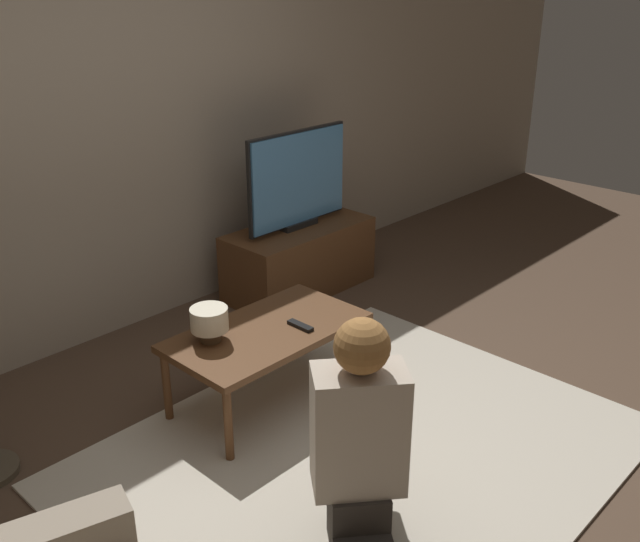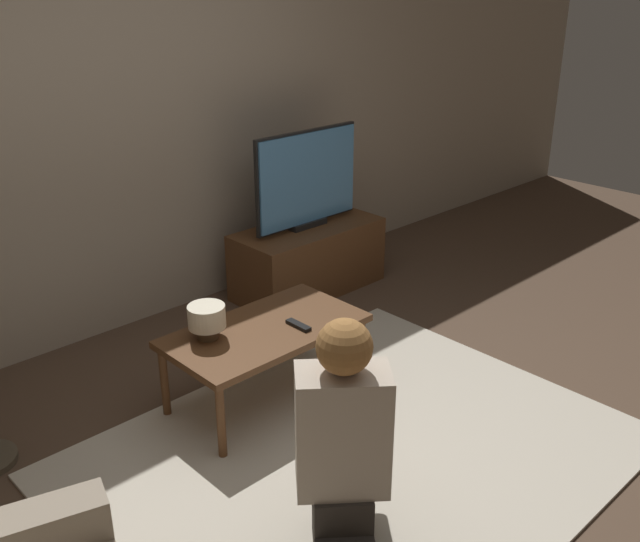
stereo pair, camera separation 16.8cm
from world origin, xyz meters
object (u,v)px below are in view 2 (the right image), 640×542
(person_kneeling, at_px, (343,442))
(table_lamp, at_px, (207,319))
(coffee_table, at_px, (265,335))
(tv, at_px, (307,179))

(person_kneeling, distance_m, table_lamp, 1.09)
(coffee_table, height_order, person_kneeling, person_kneeling)
(tv, distance_m, coffee_table, 1.46)
(person_kneeling, height_order, table_lamp, person_kneeling)
(person_kneeling, bearing_deg, coffee_table, -74.56)
(tv, distance_m, table_lamp, 1.58)
(tv, bearing_deg, person_kneeling, -129.73)
(tv, xyz_separation_m, table_lamp, (-1.36, -0.76, -0.27))
(tv, xyz_separation_m, person_kneeling, (-1.53, -1.84, -0.31))
(coffee_table, relative_size, person_kneeling, 1.04)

